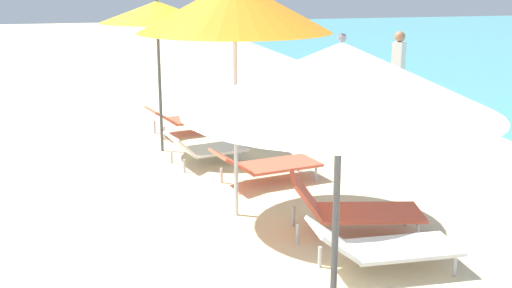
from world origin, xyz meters
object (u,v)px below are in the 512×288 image
lounger_second_shoreside (265,164)px  lounger_second_inland (351,208)px  umbrella_nearest (341,78)px  umbrella_farthest (157,12)px  lounger_farthest_shoreside (187,118)px  lounger_farthest_inland (205,148)px  lounger_nearest_shoreside (382,246)px  person_walking_near (398,63)px  umbrella_second (235,6)px  beach_ball (283,119)px

lounger_second_shoreside → lounger_second_inland: lounger_second_inland is taller
umbrella_nearest → umbrella_farthest: size_ratio=0.98×
umbrella_farthest → lounger_farthest_shoreside: size_ratio=1.61×
lounger_second_shoreside → lounger_second_inland: 2.13m
lounger_farthest_shoreside → lounger_farthest_inland: (-0.05, -2.10, -0.03)m
umbrella_farthest → lounger_farthest_inland: 2.35m
lounger_nearest_shoreside → person_walking_near: bearing=65.0°
lounger_second_inland → lounger_farthest_shoreside: size_ratio=1.00×
lounger_second_inland → person_walking_near: person_walking_near is taller
lounger_second_shoreside → lounger_second_inland: size_ratio=1.02×
umbrella_second → lounger_second_shoreside: 2.64m
lounger_nearest_shoreside → lounger_farthest_shoreside: (-0.96, 6.32, 0.01)m
lounger_nearest_shoreside → lounger_second_shoreside: size_ratio=0.94×
umbrella_second → lounger_farthest_inland: size_ratio=2.19×
lounger_second_shoreside → umbrella_farthest: (-1.23, 2.13, 2.06)m
umbrella_farthest → beach_ball: size_ratio=10.22×
umbrella_second → lounger_farthest_inland: 3.26m
umbrella_second → person_walking_near: 7.35m
lounger_second_shoreside → lounger_farthest_shoreside: lounger_farthest_shoreside is taller
umbrella_farthest → lounger_farthest_shoreside: umbrella_farthest is taller
lounger_second_inland → umbrella_farthest: size_ratio=0.62×
lounger_farthest_inland → person_walking_near: (4.88, 2.95, 0.82)m
beach_ball → person_walking_near: bearing=13.2°
umbrella_nearest → lounger_farthest_shoreside: bearing=89.3°
person_walking_near → umbrella_nearest: bearing=-76.4°
lounger_second_shoreside → beach_ball: bearing=58.1°
person_walking_near → lounger_farthest_inland: bearing=-105.0°
umbrella_nearest → person_walking_near: (4.93, 8.47, -1.13)m
lounger_second_shoreside → lounger_farthest_inland: lounger_farthest_inland is taller
lounger_second_inland → lounger_farthest_shoreside: bearing=114.8°
umbrella_second → umbrella_farthest: bearing=99.3°
umbrella_second → lounger_second_inland: (1.12, -0.95, -2.23)m
umbrella_second → lounger_nearest_shoreside: bearing=-61.5°
lounger_nearest_shoreside → person_walking_near: 8.19m
lounger_farthest_inland → lounger_second_shoreside: bearing=-73.2°
lounger_second_shoreside → lounger_farthest_inland: bearing=109.3°
lounger_farthest_shoreside → beach_ball: size_ratio=6.36×
person_walking_near → umbrella_second: bearing=-89.3°
lounger_farthest_inland → person_walking_near: person_walking_near is taller
umbrella_second → beach_ball: size_ratio=11.58×
umbrella_nearest → lounger_farthest_inland: 5.85m
umbrella_nearest → lounger_second_shoreside: size_ratio=1.53×
lounger_second_shoreside → lounger_farthest_inland: (-0.67, 1.17, -0.02)m
lounger_nearest_shoreside → umbrella_farthest: umbrella_farthest is taller
umbrella_nearest → lounger_second_inland: 3.15m
lounger_farthest_inland → lounger_second_inland: bearing=-84.5°
lounger_nearest_shoreside → lounger_farthest_shoreside: lounger_nearest_shoreside is taller
umbrella_nearest → umbrella_farthest: (-0.52, 6.48, 0.13)m
beach_ball → umbrella_nearest: bearing=-104.9°
umbrella_farthest → person_walking_near: size_ratio=1.46×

